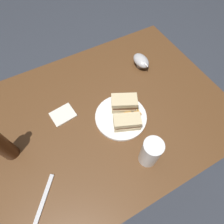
{
  "coord_description": "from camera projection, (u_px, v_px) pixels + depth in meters",
  "views": [
    {
      "loc": [
        0.19,
        0.43,
        1.51
      ],
      "look_at": [
        -0.03,
        0.03,
        0.74
      ],
      "focal_mm": 30.07,
      "sensor_mm": 36.0,
      "label": 1
    }
  ],
  "objects": [
    {
      "name": "ground_plane",
      "position": [
        107.0,
        157.0,
        1.53
      ],
      "size": [
        6.0,
        6.0,
        0.0
      ],
      "primitive_type": "plane",
      "color": "#333842"
    },
    {
      "name": "dining_table",
      "position": [
        105.0,
        140.0,
        1.23
      ],
      "size": [
        1.23,
        0.9,
        0.71
      ],
      "primitive_type": "cube",
      "color": "brown",
      "rests_on": "ground"
    },
    {
      "name": "plate",
      "position": [
        121.0,
        117.0,
        0.9
      ],
      "size": [
        0.25,
        0.25,
        0.01
      ],
      "primitive_type": "cylinder",
      "color": "white",
      "rests_on": "dining_table"
    },
    {
      "name": "sandwich_half_left",
      "position": [
        127.0,
        122.0,
        0.84
      ],
      "size": [
        0.14,
        0.11,
        0.06
      ],
      "color": "beige",
      "rests_on": "plate"
    },
    {
      "name": "sandwich_half_right",
      "position": [
        124.0,
        103.0,
        0.89
      ],
      "size": [
        0.14,
        0.12,
        0.07
      ],
      "color": "beige",
      "rests_on": "plate"
    },
    {
      "name": "potato_wedge_front",
      "position": [
        137.0,
        112.0,
        0.9
      ],
      "size": [
        0.02,
        0.05,
        0.02
      ],
      "primitive_type": "cube",
      "rotation": [
        0.0,
        0.0,
        4.78
      ],
      "color": "#AD702D",
      "rests_on": "plate"
    },
    {
      "name": "potato_wedge_middle",
      "position": [
        136.0,
        111.0,
        0.9
      ],
      "size": [
        0.03,
        0.05,
        0.02
      ],
      "primitive_type": "cube",
      "rotation": [
        0.0,
        0.0,
        4.47
      ],
      "color": "#B77F33",
      "rests_on": "plate"
    },
    {
      "name": "potato_wedge_back",
      "position": [
        129.0,
        118.0,
        0.88
      ],
      "size": [
        0.04,
        0.02,
        0.02
      ],
      "primitive_type": "cube",
      "rotation": [
        0.0,
        0.0,
        3.12
      ],
      "color": "#B77F33",
      "rests_on": "plate"
    },
    {
      "name": "potato_wedge_left_edge",
      "position": [
        128.0,
        115.0,
        0.89
      ],
      "size": [
        0.04,
        0.02,
        0.02
      ],
      "primitive_type": "cube",
      "rotation": [
        0.0,
        0.0,
        6.2
      ],
      "color": "#B77F33",
      "rests_on": "plate"
    },
    {
      "name": "potato_wedge_right_edge",
      "position": [
        128.0,
        117.0,
        0.88
      ],
      "size": [
        0.02,
        0.06,
        0.02
      ],
      "primitive_type": "cube",
      "rotation": [
        0.0,
        0.0,
        1.46
      ],
      "color": "gold",
      "rests_on": "plate"
    },
    {
      "name": "pint_glass",
      "position": [
        150.0,
        153.0,
        0.75
      ],
      "size": [
        0.08,
        0.08,
        0.16
      ],
      "color": "white",
      "rests_on": "dining_table"
    },
    {
      "name": "gravy_boat",
      "position": [
        141.0,
        61.0,
        1.04
      ],
      "size": [
        0.07,
        0.13,
        0.07
      ],
      "color": "#B7B7BC",
      "rests_on": "dining_table"
    },
    {
      "name": "napkin",
      "position": [
        63.0,
        115.0,
        0.91
      ],
      "size": [
        0.12,
        0.1,
        0.01
      ],
      "primitive_type": "cube",
      "rotation": [
        0.0,
        0.0,
        0.12
      ],
      "color": "silver",
      "rests_on": "dining_table"
    },
    {
      "name": "fork",
      "position": [
        44.0,
        198.0,
        0.72
      ],
      "size": [
        0.13,
        0.15,
        0.01
      ],
      "primitive_type": "cube",
      "rotation": [
        0.0,
        0.0,
        0.88
      ],
      "color": "silver",
      "rests_on": "dining_table"
    }
  ]
}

